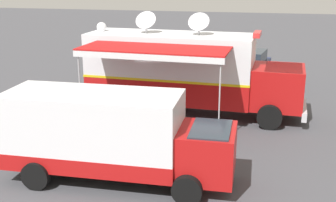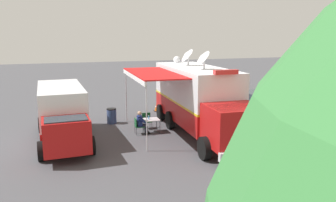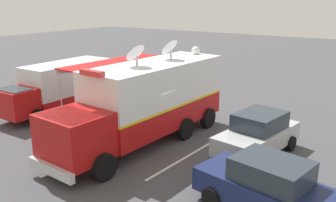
{
  "view_description": "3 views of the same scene",
  "coord_description": "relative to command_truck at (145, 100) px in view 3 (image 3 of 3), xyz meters",
  "views": [
    {
      "loc": [
        18.47,
        4.01,
        6.11
      ],
      "look_at": [
        1.88,
        0.32,
        1.03
      ],
      "focal_mm": 46.73,
      "sensor_mm": 36.0,
      "label": 1
    },
    {
      "loc": [
        7.4,
        16.56,
        5.21
      ],
      "look_at": [
        1.36,
        -0.56,
        1.61
      ],
      "focal_mm": 35.68,
      "sensor_mm": 36.0,
      "label": 2
    },
    {
      "loc": [
        -9.58,
        12.89,
        6.26
      ],
      "look_at": [
        0.05,
        -1.0,
        1.48
      ],
      "focal_mm": 38.99,
      "sensor_mm": 36.0,
      "label": 3
    }
  ],
  "objects": [
    {
      "name": "seated_responder",
      "position": [
        2.95,
        -0.9,
        -1.3
      ],
      "size": [
        0.68,
        0.57,
        1.25
      ],
      "color": "navy",
      "rests_on": "ground"
    },
    {
      "name": "ground_plane",
      "position": [
        -0.07,
        -0.75,
        -1.95
      ],
      "size": [
        100.0,
        100.0,
        0.0
      ],
      "primitive_type": "plane",
      "color": "#47474C"
    },
    {
      "name": "support_truck",
      "position": [
        6.93,
        -1.03,
        -0.56
      ],
      "size": [
        2.46,
        6.85,
        2.7
      ],
      "color": "white",
      "rests_on": "ground"
    },
    {
      "name": "traffic_cone",
      "position": [
        0.56,
        -5.81,
        -1.67
      ],
      "size": [
        0.36,
        0.36,
        0.58
      ],
      "color": "black",
      "rests_on": "ground"
    },
    {
      "name": "folding_chair_beside_table",
      "position": [
        2.37,
        -1.88,
        -1.43
      ],
      "size": [
        0.5,
        0.5,
        0.87
      ],
      "color": "#19562D",
      "rests_on": "ground"
    },
    {
      "name": "water_bottle",
      "position": [
        2.49,
        -1.04,
        -1.11
      ],
      "size": [
        0.07,
        0.07,
        0.22
      ],
      "color": "#4C99D8",
      "rests_on": "folding_table"
    },
    {
      "name": "lot_stripe",
      "position": [
        -2.44,
        0.6,
        -1.94
      ],
      "size": [
        0.36,
        4.8,
        0.01
      ],
      "primitive_type": "cube",
      "rotation": [
        0.0,
        0.0,
        -0.05
      ],
      "color": "silver",
      "rests_on": "ground"
    },
    {
      "name": "car_far_corner",
      "position": [
        -6.52,
        2.48,
        -1.07
      ],
      "size": [
        4.44,
        2.53,
        1.76
      ],
      "color": "navy",
      "rests_on": "ground"
    },
    {
      "name": "car_behind_truck",
      "position": [
        -4.67,
        -1.54,
        -1.07
      ],
      "size": [
        2.45,
        4.41,
        1.76
      ],
      "color": "#B2B5BA",
      "rests_on": "ground"
    },
    {
      "name": "trash_bin",
      "position": [
        4.06,
        -3.61,
        -1.49
      ],
      "size": [
        0.57,
        0.57,
        0.91
      ],
      "color": "#384C7F",
      "rests_on": "ground"
    },
    {
      "name": "command_truck",
      "position": [
        0.0,
        0.0,
        0.0
      ],
      "size": [
        5.14,
        9.6,
        4.53
      ],
      "color": "#B71414",
      "rests_on": "ground"
    },
    {
      "name": "folding_chair_at_table",
      "position": [
        3.13,
        -0.91,
        -1.43
      ],
      "size": [
        0.5,
        0.5,
        0.87
      ],
      "color": "#19562D",
      "rests_on": "ground"
    },
    {
      "name": "folding_table",
      "position": [
        2.34,
        -1.03,
        -1.27
      ],
      "size": [
        0.84,
        0.84,
        0.73
      ],
      "color": "silver",
      "rests_on": "ground"
    }
  ]
}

